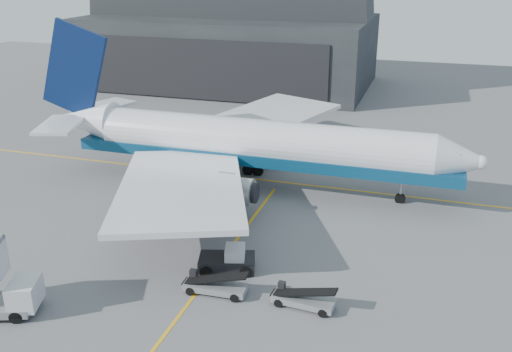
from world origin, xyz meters
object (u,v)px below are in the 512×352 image
(pushback_tug, at_px, (229,261))
(belt_loader_b, at_px, (303,299))
(belt_loader_a, at_px, (215,286))
(airliner, at_px, (243,142))

(pushback_tug, xyz_separation_m, belt_loader_b, (6.33, -3.02, -0.19))
(pushback_tug, bearing_deg, belt_loader_b, -41.68)
(belt_loader_a, relative_size, belt_loader_b, 1.04)
(airliner, xyz_separation_m, pushback_tug, (4.39, -16.47, -3.78))
(airliner, distance_m, pushback_tug, 17.46)
(airliner, height_order, belt_loader_a, airliner)
(belt_loader_b, bearing_deg, airliner, 123.46)
(airliner, bearing_deg, belt_loader_b, -61.18)
(pushback_tug, relative_size, belt_loader_b, 1.01)
(airliner, relative_size, belt_loader_b, 10.16)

